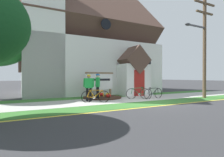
{
  "coord_description": "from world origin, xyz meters",
  "views": [
    {
      "loc": [
        -7.04,
        -8.24,
        1.53
      ],
      "look_at": [
        -0.74,
        3.84,
        1.41
      ],
      "focal_mm": 28.13,
      "sensor_mm": 36.0,
      "label": 1
    }
  ],
  "objects_px": {
    "church_sign": "(100,81)",
    "utility_pole": "(204,41)",
    "bicycle_orange": "(95,96)",
    "cyclist_in_orange_jersey": "(98,84)",
    "cyclist_in_green_jersey": "(89,85)",
    "bicycle_red": "(138,93)",
    "bicycle_yellow": "(153,93)",
    "roadside_conifer": "(133,53)"
  },
  "relations": [
    {
      "from": "cyclist_in_green_jersey",
      "to": "cyclist_in_orange_jersey",
      "type": "xyz_separation_m",
      "value": [
        0.83,
        0.52,
        0.04
      ]
    },
    {
      "from": "church_sign",
      "to": "utility_pole",
      "type": "bearing_deg",
      "value": -29.94
    },
    {
      "from": "cyclist_in_orange_jersey",
      "to": "utility_pole",
      "type": "bearing_deg",
      "value": -20.16
    },
    {
      "from": "church_sign",
      "to": "bicycle_red",
      "type": "xyz_separation_m",
      "value": [
        2.12,
        -1.95,
        -0.83
      ]
    },
    {
      "from": "bicycle_orange",
      "to": "cyclist_in_green_jersey",
      "type": "height_order",
      "value": "cyclist_in_green_jersey"
    },
    {
      "from": "bicycle_orange",
      "to": "church_sign",
      "type": "bearing_deg",
      "value": 60.51
    },
    {
      "from": "roadside_conifer",
      "to": "bicycle_yellow",
      "type": "bearing_deg",
      "value": -116.26
    },
    {
      "from": "utility_pole",
      "to": "cyclist_in_orange_jersey",
      "type": "bearing_deg",
      "value": 159.84
    },
    {
      "from": "bicycle_orange",
      "to": "bicycle_red",
      "type": "relative_size",
      "value": 1.01
    },
    {
      "from": "bicycle_orange",
      "to": "bicycle_red",
      "type": "height_order",
      "value": "bicycle_red"
    },
    {
      "from": "cyclist_in_orange_jersey",
      "to": "utility_pole",
      "type": "height_order",
      "value": "utility_pole"
    },
    {
      "from": "cyclist_in_orange_jersey",
      "to": "church_sign",
      "type": "bearing_deg",
      "value": 60.83
    },
    {
      "from": "bicycle_yellow",
      "to": "cyclist_in_green_jersey",
      "type": "height_order",
      "value": "cyclist_in_green_jersey"
    },
    {
      "from": "church_sign",
      "to": "bicycle_orange",
      "type": "bearing_deg",
      "value": -119.49
    },
    {
      "from": "cyclist_in_green_jersey",
      "to": "roadside_conifer",
      "type": "height_order",
      "value": "roadside_conifer"
    },
    {
      "from": "bicycle_orange",
      "to": "utility_pole",
      "type": "xyz_separation_m",
      "value": [
        7.84,
        -1.6,
        3.82
      ]
    },
    {
      "from": "roadside_conifer",
      "to": "bicycle_orange",
      "type": "bearing_deg",
      "value": -134.5
    },
    {
      "from": "cyclist_in_orange_jersey",
      "to": "roadside_conifer",
      "type": "height_order",
      "value": "roadside_conifer"
    },
    {
      "from": "bicycle_red",
      "to": "cyclist_in_green_jersey",
      "type": "xyz_separation_m",
      "value": [
        -3.58,
        0.29,
        0.62
      ]
    },
    {
      "from": "bicycle_yellow",
      "to": "bicycle_red",
      "type": "distance_m",
      "value": 1.05
    },
    {
      "from": "bicycle_orange",
      "to": "cyclist_in_green_jersey",
      "type": "xyz_separation_m",
      "value": [
        -0.22,
        0.54,
        0.63
      ]
    },
    {
      "from": "cyclist_in_green_jersey",
      "to": "roadside_conifer",
      "type": "distance_m",
      "value": 12.94
    },
    {
      "from": "bicycle_yellow",
      "to": "utility_pole",
      "type": "distance_m",
      "value": 5.38
    },
    {
      "from": "cyclist_in_green_jersey",
      "to": "utility_pole",
      "type": "relative_size",
      "value": 0.23
    },
    {
      "from": "bicycle_red",
      "to": "cyclist_in_green_jersey",
      "type": "bearing_deg",
      "value": 175.32
    },
    {
      "from": "church_sign",
      "to": "bicycle_orange",
      "type": "xyz_separation_m",
      "value": [
        -1.24,
        -2.2,
        -0.85
      ]
    },
    {
      "from": "bicycle_red",
      "to": "cyclist_in_orange_jersey",
      "type": "height_order",
      "value": "cyclist_in_orange_jersey"
    },
    {
      "from": "cyclist_in_orange_jersey",
      "to": "utility_pole",
      "type": "relative_size",
      "value": 0.23
    },
    {
      "from": "church_sign",
      "to": "bicycle_orange",
      "type": "height_order",
      "value": "church_sign"
    },
    {
      "from": "cyclist_in_green_jersey",
      "to": "utility_pole",
      "type": "distance_m",
      "value": 8.93
    },
    {
      "from": "bicycle_yellow",
      "to": "roadside_conifer",
      "type": "distance_m",
      "value": 11.16
    },
    {
      "from": "bicycle_orange",
      "to": "cyclist_in_orange_jersey",
      "type": "relative_size",
      "value": 0.93
    },
    {
      "from": "cyclist_in_green_jersey",
      "to": "utility_pole",
      "type": "height_order",
      "value": "utility_pole"
    },
    {
      "from": "bicycle_red",
      "to": "cyclist_in_orange_jersey",
      "type": "distance_m",
      "value": 2.95
    },
    {
      "from": "utility_pole",
      "to": "bicycle_orange",
      "type": "bearing_deg",
      "value": 168.46
    },
    {
      "from": "cyclist_in_green_jersey",
      "to": "cyclist_in_orange_jersey",
      "type": "bearing_deg",
      "value": 31.95
    },
    {
      "from": "bicycle_yellow",
      "to": "bicycle_red",
      "type": "xyz_separation_m",
      "value": [
        -0.93,
        0.49,
        0.0
      ]
    },
    {
      "from": "utility_pole",
      "to": "roadside_conifer",
      "type": "height_order",
      "value": "utility_pole"
    },
    {
      "from": "bicycle_orange",
      "to": "cyclist_in_orange_jersey",
      "type": "height_order",
      "value": "cyclist_in_orange_jersey"
    },
    {
      "from": "cyclist_in_green_jersey",
      "to": "cyclist_in_orange_jersey",
      "type": "relative_size",
      "value": 0.97
    },
    {
      "from": "church_sign",
      "to": "utility_pole",
      "type": "height_order",
      "value": "utility_pole"
    },
    {
      "from": "bicycle_red",
      "to": "utility_pole",
      "type": "bearing_deg",
      "value": -22.4
    }
  ]
}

